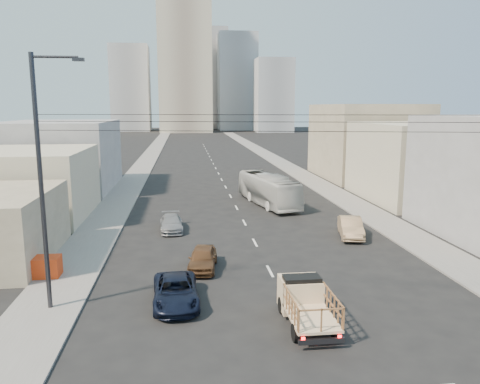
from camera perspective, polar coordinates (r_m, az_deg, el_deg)
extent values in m
plane|color=black|center=(21.10, 7.79, -16.92)|extent=(420.00, 420.00, 0.00)
cube|color=slate|center=(88.90, -11.19, 3.94)|extent=(3.50, 180.00, 0.12)
cube|color=slate|center=(90.19, 3.90, 4.20)|extent=(3.50, 180.00, 0.12)
cube|color=silver|center=(22.84, 6.49, -14.66)|extent=(0.15, 2.00, 0.01)
cube|color=silver|center=(28.27, 3.68, -9.60)|extent=(0.15, 2.00, 0.01)
cube|color=silver|center=(33.89, 1.83, -6.18)|extent=(0.15, 2.00, 0.01)
cube|color=silver|center=(39.62, 0.53, -3.74)|extent=(0.15, 2.00, 0.01)
cube|color=silver|center=(45.42, -0.43, -1.91)|extent=(0.15, 2.00, 0.01)
cube|color=silver|center=(51.27, -1.18, -0.50)|extent=(0.15, 2.00, 0.01)
cube|color=silver|center=(57.15, -1.77, 0.62)|extent=(0.15, 2.00, 0.01)
cube|color=silver|center=(63.05, -2.25, 1.53)|extent=(0.15, 2.00, 0.01)
cube|color=silver|center=(68.97, -2.65, 2.28)|extent=(0.15, 2.00, 0.01)
cube|color=silver|center=(74.91, -2.98, 2.92)|extent=(0.15, 2.00, 0.01)
cube|color=silver|center=(80.85, -3.27, 3.46)|extent=(0.15, 2.00, 0.01)
cube|color=silver|center=(86.80, -3.52, 3.93)|extent=(0.15, 2.00, 0.01)
cube|color=silver|center=(92.75, -3.73, 4.34)|extent=(0.15, 2.00, 0.01)
cube|color=silver|center=(98.72, -3.92, 4.69)|extent=(0.15, 2.00, 0.01)
cube|color=silver|center=(104.68, -4.09, 5.01)|extent=(0.15, 2.00, 0.01)
cube|color=silver|center=(110.65, -4.24, 5.29)|extent=(0.15, 2.00, 0.01)
cube|color=silver|center=(116.62, -4.38, 5.55)|extent=(0.15, 2.00, 0.01)
cube|color=silver|center=(122.60, -4.50, 5.78)|extent=(0.15, 2.00, 0.01)
cube|color=beige|center=(21.08, 8.68, -14.85)|extent=(1.90, 3.00, 0.12)
cube|color=beige|center=(22.75, 7.34, -12.18)|extent=(1.90, 1.60, 1.50)
cube|color=black|center=(22.30, 7.53, -11.00)|extent=(1.70, 0.90, 0.70)
cube|color=#2D2D33|center=(19.89, 9.90, -17.48)|extent=(1.90, 0.12, 0.22)
cube|color=#FF0C0C|center=(19.63, 7.72, -17.31)|extent=(0.15, 0.05, 0.12)
cube|color=#FF0C0C|center=(20.03, 12.06, -16.86)|extent=(0.15, 0.05, 0.12)
cylinder|color=black|center=(22.88, 5.12, -13.55)|extent=(0.25, 0.76, 0.76)
cylinder|color=black|center=(23.27, 9.33, -13.23)|extent=(0.25, 0.76, 0.76)
cylinder|color=black|center=(20.42, 6.80, -16.68)|extent=(0.25, 0.76, 0.76)
cylinder|color=black|center=(20.85, 11.54, -16.22)|extent=(0.25, 0.76, 0.76)
imported|color=black|center=(23.80, -7.85, -11.92)|extent=(2.39, 4.83, 1.32)
imported|color=beige|center=(46.65, 3.46, 0.30)|extent=(4.77, 11.27, 3.06)
imported|color=brown|center=(28.44, -4.58, -8.06)|extent=(2.09, 4.13, 1.35)
imported|color=#A0805D|center=(36.13, 13.34, -4.21)|extent=(2.52, 4.72, 1.48)
imported|color=gray|center=(37.33, -8.37, -3.78)|extent=(1.93, 4.27, 1.22)
cylinder|color=#2D2D33|center=(23.36, -23.08, 0.56)|extent=(0.22, 0.22, 12.00)
cylinder|color=#2D2D33|center=(22.92, -21.65, 15.06)|extent=(2.00, 0.12, 0.12)
cube|color=#2D2D33|center=(22.69, -19.10, 15.02)|extent=(0.50, 0.25, 0.15)
cylinder|color=black|center=(20.23, 7.36, 9.32)|extent=(23.01, 5.02, 0.02)
cylinder|color=black|center=(20.24, 7.34, 8.47)|extent=(23.01, 5.02, 0.02)
cylinder|color=black|center=(20.25, 7.31, 7.34)|extent=(23.01, 5.02, 0.02)
cube|color=red|center=(29.23, -22.76, -9.10)|extent=(1.80, 1.20, 0.38)
cube|color=red|center=(29.11, -22.81, -8.40)|extent=(1.80, 1.20, 0.38)
cube|color=red|center=(28.99, -22.87, -7.68)|extent=(1.80, 1.20, 0.38)
cube|color=beige|center=(52.49, 21.01, 3.48)|extent=(11.00, 14.00, 8.00)
cube|color=gray|center=(67.09, 15.11, 6.01)|extent=(12.00, 16.00, 10.00)
cube|color=beige|center=(44.91, -24.99, 0.86)|extent=(11.00, 12.00, 6.00)
cube|color=gray|center=(59.22, -21.08, 4.17)|extent=(12.00, 16.00, 8.00)
cube|color=#A08E7C|center=(189.23, -6.76, 16.42)|extent=(20.00, 20.00, 60.00)
cube|color=#999BA1|center=(204.67, -0.37, 13.21)|extent=(16.00, 16.00, 40.00)
cube|color=#999BA1|center=(199.38, -13.16, 12.17)|extent=(15.00, 15.00, 34.00)
cube|color=gray|center=(218.75, -4.04, 13.53)|extent=(18.00, 18.00, 44.00)
cube|color=#999BA1|center=(186.47, 4.08, 11.63)|extent=(14.00, 14.00, 28.00)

